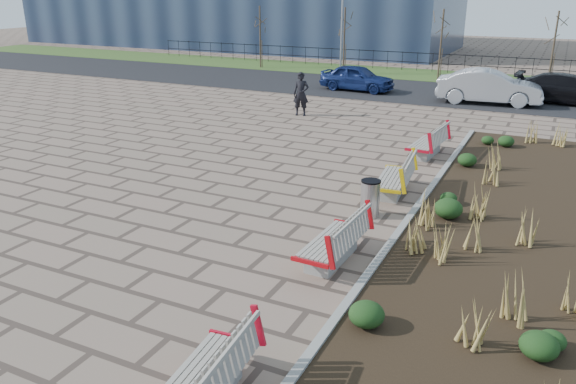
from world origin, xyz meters
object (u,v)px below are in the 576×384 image
at_px(litter_bin, 370,199).
at_px(car_black, 568,89).
at_px(bench_c, 393,176).
at_px(lamp_west, 342,25).
at_px(car_blue, 357,78).
at_px(car_silver, 489,87).
at_px(bench_b, 332,238).
at_px(pedestrian, 301,94).
at_px(bench_d, 427,141).
at_px(bench_a, 198,375).

bearing_deg(litter_bin, car_black, 76.90).
height_order(bench_c, lamp_west, lamp_west).
height_order(car_blue, car_silver, car_silver).
bearing_deg(bench_b, pedestrian, 119.49).
relative_size(bench_b, car_silver, 0.44).
xyz_separation_m(bench_d, car_blue, (-6.12, 10.59, 0.19)).
height_order(car_black, lamp_west, lamp_west).
xyz_separation_m(bench_a, bench_d, (0.00, 13.08, 0.00)).
distance_m(bench_c, car_black, 16.07).
relative_size(litter_bin, lamp_west, 0.15).
height_order(bench_c, pedestrian, pedestrian).
height_order(bench_b, pedestrian, pedestrian).
xyz_separation_m(bench_b, car_black, (3.99, 19.97, 0.21)).
xyz_separation_m(litter_bin, pedestrian, (-6.23, 9.55, 0.48)).
bearing_deg(car_silver, pedestrian, 126.07).
height_order(bench_a, car_blue, car_blue).
bearing_deg(bench_d, pedestrian, 153.20).
relative_size(bench_a, bench_d, 1.00).
bearing_deg(car_blue, car_silver, -90.62).
distance_m(bench_c, pedestrian, 9.99).
bearing_deg(pedestrian, car_blue, 75.06).
xyz_separation_m(bench_c, car_black, (3.99, 15.57, 0.21)).
bearing_deg(bench_b, car_blue, 110.06).
bearing_deg(lamp_west, litter_bin, -67.35).
xyz_separation_m(bench_c, lamp_west, (-9.00, 19.65, 2.54)).
xyz_separation_m(bench_a, car_black, (3.99, 24.67, 0.21)).
bearing_deg(car_black, car_silver, 119.92).
height_order(bench_d, litter_bin, bench_d).
bearing_deg(car_black, litter_bin, 170.82).
xyz_separation_m(pedestrian, car_black, (10.27, 7.81, -0.22)).
height_order(litter_bin, car_blue, car_blue).
relative_size(litter_bin, pedestrian, 0.48).
bearing_deg(car_silver, lamp_west, 53.64).
relative_size(litter_bin, car_black, 0.19).
distance_m(bench_a, pedestrian, 18.00).
bearing_deg(litter_bin, bench_a, -89.62).
relative_size(car_silver, lamp_west, 0.79).
xyz_separation_m(bench_a, pedestrian, (-6.28, 16.87, 0.43)).
xyz_separation_m(bench_d, pedestrian, (-6.28, 3.78, 0.43)).
xyz_separation_m(bench_b, car_silver, (0.64, 18.34, 0.31)).
distance_m(car_blue, lamp_west, 6.30).
relative_size(bench_a, lamp_west, 0.35).
relative_size(bench_a, car_black, 0.44).
distance_m(pedestrian, car_blue, 6.81).
xyz_separation_m(pedestrian, car_silver, (6.92, 6.17, -0.12)).
bearing_deg(car_silver, bench_b, 172.32).
relative_size(litter_bin, car_blue, 0.23).
xyz_separation_m(car_silver, lamp_west, (-9.64, 5.72, 2.23)).
bearing_deg(bench_d, bench_c, -85.74).
xyz_separation_m(bench_c, litter_bin, (-0.05, -1.79, -0.05)).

